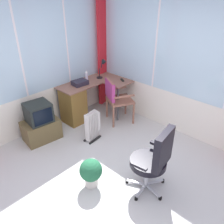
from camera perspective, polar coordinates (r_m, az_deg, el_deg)
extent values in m
cube|color=#BDBDBC|center=(3.52, -0.21, -18.34)|extent=(4.92, 5.25, 0.06)
cube|color=white|center=(4.71, -19.62, -0.33)|extent=(3.92, 0.06, 0.77)
cube|color=silver|center=(4.27, -22.51, 14.70)|extent=(3.84, 0.06, 1.77)
cube|color=white|center=(4.27, -22.51, 14.70)|extent=(0.04, 0.07, 1.77)
cube|color=white|center=(4.75, -11.57, 17.53)|extent=(0.04, 0.07, 1.77)
cube|color=white|center=(4.61, 17.06, -0.50)|extent=(0.06, 4.25, 0.77)
cube|color=silver|center=(4.16, 19.64, 14.88)|extent=(0.06, 4.16, 1.77)
cube|color=white|center=(4.49, 11.24, 16.91)|extent=(0.07, 0.04, 1.77)
cube|color=red|center=(5.28, -2.37, 15.35)|extent=(0.29, 0.11, 2.62)
cube|color=#865849|center=(4.92, -5.88, 7.48)|extent=(1.39, 0.52, 0.02)
cube|color=#865849|center=(4.89, 1.74, 7.46)|extent=(0.52, 0.44, 0.02)
cube|color=brown|center=(4.82, -9.78, 1.59)|extent=(0.40, 0.48, 0.74)
cylinder|color=#4C4C51|center=(4.79, 1.51, 1.91)|extent=(0.04, 0.04, 0.75)
cylinder|color=#4C4C51|center=(4.89, -13.09, 1.69)|extent=(0.04, 0.04, 0.75)
cylinder|color=black|center=(5.09, -3.12, 8.59)|extent=(0.13, 0.13, 0.02)
cylinder|color=black|center=(5.05, -3.15, 9.75)|extent=(0.02, 0.02, 0.20)
cylinder|color=black|center=(5.00, -2.55, 11.97)|extent=(0.04, 0.09, 0.19)
cone|color=black|center=(5.00, -1.81, 12.45)|extent=(0.12, 0.12, 0.12)
cube|color=black|center=(4.94, 2.60, 7.99)|extent=(0.12, 0.15, 0.02)
cylinder|color=silver|center=(4.97, -6.37, 8.82)|extent=(0.06, 0.06, 0.16)
cone|color=white|center=(4.94, -6.44, 9.99)|extent=(0.06, 0.06, 0.06)
cube|color=#272230|center=(4.75, -8.03, 7.27)|extent=(0.32, 0.26, 0.09)
cylinder|color=#935E4A|center=(4.75, 5.40, -0.48)|extent=(0.04, 0.04, 0.46)
cylinder|color=#935E4A|center=(5.10, 3.43, 1.83)|extent=(0.04, 0.04, 0.46)
cylinder|color=#935E4A|center=(4.60, 0.37, -1.35)|extent=(0.04, 0.04, 0.46)
cylinder|color=#935E4A|center=(4.97, -1.28, 1.09)|extent=(0.04, 0.04, 0.46)
cube|color=#935E4A|center=(4.73, 2.03, 2.98)|extent=(0.65, 0.65, 0.04)
cube|color=#935E4A|center=(4.57, -0.51, 5.30)|extent=(0.23, 0.40, 0.44)
cube|color=#AF397D|center=(4.56, -0.51, 5.55)|extent=(0.27, 0.43, 0.37)
cube|color=#935E4A|center=(4.47, 3.06, 3.87)|extent=(0.40, 0.24, 0.03)
cube|color=#935E4A|center=(4.85, 1.15, 5.98)|extent=(0.40, 0.24, 0.03)
cube|color=#B7B7BF|center=(3.41, 7.30, -18.93)|extent=(0.28, 0.08, 0.02)
cylinder|color=black|center=(3.34, 6.04, -20.69)|extent=(0.05, 0.05, 0.05)
cube|color=#B7B7BF|center=(3.43, 10.17, -18.76)|extent=(0.08, 0.28, 0.02)
cylinder|color=black|center=(3.39, 11.94, -20.31)|extent=(0.05, 0.05, 0.05)
cube|color=#B7B7BF|center=(3.55, 10.56, -16.84)|extent=(0.26, 0.16, 0.02)
cylinder|color=black|center=(3.62, 12.56, -16.44)|extent=(0.05, 0.05, 0.05)
cube|color=#B7B7BF|center=(3.59, 8.11, -15.86)|extent=(0.23, 0.22, 0.02)
cylinder|color=black|center=(3.70, 7.77, -14.58)|extent=(0.05, 0.05, 0.05)
cube|color=#B7B7BF|center=(3.51, 6.09, -17.08)|extent=(0.16, 0.27, 0.02)
cylinder|color=black|center=(3.54, 3.76, -16.90)|extent=(0.05, 0.05, 0.05)
cylinder|color=#B7B7BF|center=(3.35, 8.70, -15.15)|extent=(0.05, 0.05, 0.36)
cylinder|color=black|center=(3.20, 9.00, -12.30)|extent=(0.50, 0.50, 0.09)
cube|color=black|center=(2.96, 12.72, -9.12)|extent=(0.43, 0.15, 0.52)
cube|color=black|center=(3.32, 11.31, -7.99)|extent=(0.08, 0.22, 0.04)
cube|color=black|center=(2.93, 6.73, -13.33)|extent=(0.08, 0.22, 0.04)
cube|color=brown|center=(4.49, -17.21, -4.27)|extent=(0.69, 0.52, 0.39)
cube|color=black|center=(4.30, -17.93, -0.11)|extent=(0.47, 0.45, 0.36)
cube|color=black|center=(4.13, -16.81, -1.17)|extent=(0.34, 0.05, 0.28)
cube|color=silver|center=(4.15, -6.24, -4.17)|extent=(0.03, 0.10, 0.54)
cube|color=silver|center=(4.17, -5.85, -3.92)|extent=(0.03, 0.10, 0.54)
cube|color=silver|center=(4.20, -5.46, -3.68)|extent=(0.03, 0.10, 0.54)
cube|color=silver|center=(4.22, -5.08, -3.43)|extent=(0.03, 0.10, 0.54)
cube|color=silver|center=(4.25, -4.71, -3.19)|extent=(0.03, 0.10, 0.54)
cube|color=silver|center=(4.27, -4.34, -2.95)|extent=(0.03, 0.10, 0.54)
cube|color=silver|center=(4.30, -3.97, -2.72)|extent=(0.03, 0.10, 0.54)
cube|color=black|center=(4.34, -4.22, -6.92)|extent=(0.31, 0.06, 0.03)
cube|color=black|center=(4.42, -5.60, -6.26)|extent=(0.31, 0.06, 0.03)
cube|color=silver|center=(4.31, -3.63, -2.19)|extent=(0.06, 0.09, 0.38)
cylinder|color=silver|center=(3.48, -5.15, -16.69)|extent=(0.19, 0.19, 0.16)
sphere|color=#236340|center=(3.33, -5.30, -14.26)|extent=(0.33, 0.33, 0.33)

